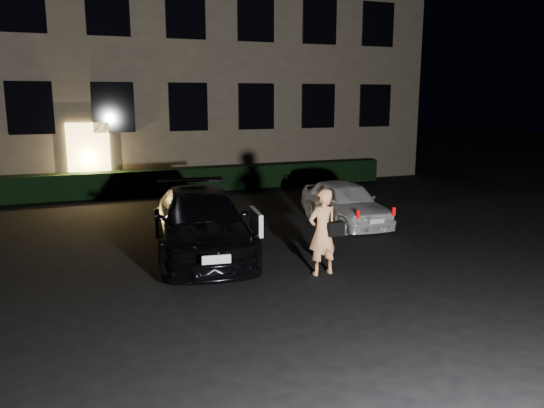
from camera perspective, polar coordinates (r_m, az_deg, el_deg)
name	(u,v)px	position (r m, az deg, el deg)	size (l,w,h in m)	color
ground	(324,284)	(9.82, 5.65, -8.59)	(80.00, 80.00, 0.00)	black
building	(165,33)	(23.72, -11.45, 17.62)	(20.00, 8.11, 12.00)	brown
hedge	(193,179)	(19.40, -8.48, 2.63)	(15.00, 0.70, 0.85)	black
sedan	(201,222)	(11.58, -7.67, -1.97)	(2.53, 4.98, 1.38)	black
hatch	(345,202)	(14.31, 7.84, 0.17)	(1.50, 3.48, 1.17)	silver
man	(323,232)	(10.12, 5.50, -2.99)	(0.72, 0.47, 1.68)	#FFAA6C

